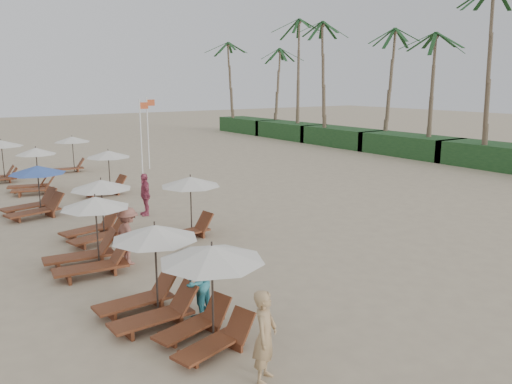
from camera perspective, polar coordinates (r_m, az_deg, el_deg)
ground at (r=16.51m, az=7.29°, el=-7.94°), size 160.00×160.00×0.00m
shrub_hedge at (r=41.83m, az=16.74°, el=5.01°), size 3.20×53.00×1.60m
palm_row at (r=42.27m, az=16.46°, el=17.49°), size 7.00×52.00×12.30m
lounger_station_0 at (r=11.27m, az=-5.65°, el=-10.87°), size 2.50×2.33×2.24m
lounger_station_1 at (r=12.71m, az=-12.08°, el=-9.19°), size 2.52×2.10×2.32m
lounger_station_2 at (r=16.39m, az=-18.24°, el=-5.00°), size 2.66×2.21×2.26m
lounger_station_3 at (r=19.38m, az=-17.43°, el=-2.15°), size 2.66×2.31×2.21m
lounger_station_4 at (r=23.93m, az=-23.66°, el=-0.01°), size 2.86×2.52×2.15m
lounger_station_5 at (r=28.84m, az=-23.67°, el=1.93°), size 2.58×2.42×2.33m
inland_station_0 at (r=18.98m, az=-7.58°, el=-0.88°), size 2.66×2.24×2.22m
inland_station_1 at (r=27.02m, az=-16.42°, el=2.42°), size 2.83×2.24×2.22m
inland_station_2 at (r=34.80m, az=-19.94°, el=4.49°), size 2.62×2.24×2.22m
beachgoer_near at (r=10.10m, az=1.02°, el=-15.75°), size 0.80×0.76×1.85m
beachgoer_mid_a at (r=12.78m, az=-6.62°, el=-9.97°), size 1.04×0.99×1.70m
beachgoer_mid_b at (r=16.61m, az=-14.04°, el=-4.74°), size 0.85×1.28×1.85m
beachgoer_far_a at (r=22.48m, az=-12.26°, el=-0.26°), size 0.60×1.13×1.83m
flag_pole_near at (r=32.65m, az=-12.65°, el=6.44°), size 0.59×0.08×4.61m
flag_pole_far at (r=34.39m, az=-11.90°, el=6.85°), size 0.59×0.08×4.72m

